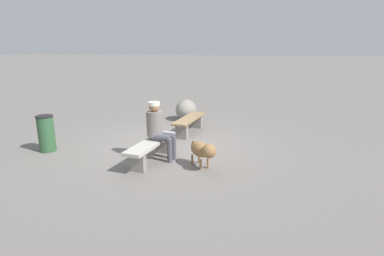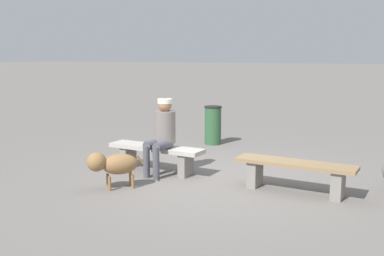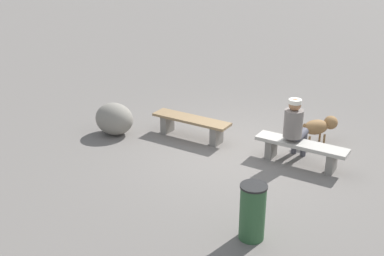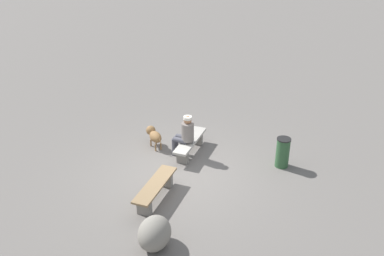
# 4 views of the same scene
# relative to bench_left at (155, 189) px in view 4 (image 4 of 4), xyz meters

# --- Properties ---
(ground) EXTENTS (210.00, 210.00, 0.06)m
(ground) POSITION_rel_bench_left_xyz_m (1.25, -0.16, -0.34)
(ground) COLOR slate
(bench_left) EXTENTS (1.74, 0.49, 0.45)m
(bench_left) POSITION_rel_bench_left_xyz_m (0.00, 0.00, 0.00)
(bench_left) COLOR gray
(bench_left) RESTS_ON ground
(bench_right) EXTENTS (1.74, 0.46, 0.45)m
(bench_right) POSITION_rel_bench_left_xyz_m (2.41, -0.09, 0.01)
(bench_right) COLOR gray
(bench_right) RESTS_ON ground
(seated_person) EXTENTS (0.38, 0.63, 1.27)m
(seated_person) POSITION_rel_bench_left_xyz_m (2.22, -0.00, 0.43)
(seated_person) COLOR slate
(seated_person) RESTS_ON ground
(dog) EXTENTS (0.68, 0.69, 0.57)m
(dog) POSITION_rel_bench_left_xyz_m (2.45, 1.06, 0.07)
(dog) COLOR olive
(dog) RESTS_ON ground
(trash_bin) EXTENTS (0.39, 0.39, 0.86)m
(trash_bin) POSITION_rel_bench_left_xyz_m (2.52, -2.72, 0.12)
(trash_bin) COLOR #2D5633
(trash_bin) RESTS_ON ground
(boulder) EXTENTS (0.88, 0.73, 0.70)m
(boulder) POSITION_rel_bench_left_xyz_m (-1.55, -0.62, 0.04)
(boulder) COLOR gray
(boulder) RESTS_ON ground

